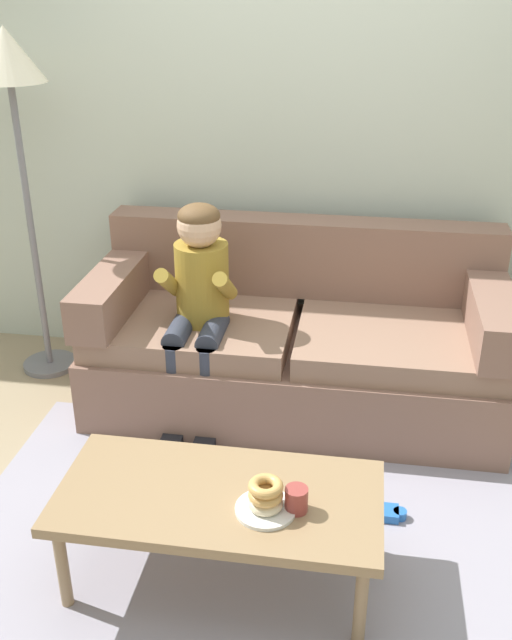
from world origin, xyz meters
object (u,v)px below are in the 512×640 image
(coffee_table, at_px, (219,502))
(person_child, at_px, (199,295))
(toy_controller, at_px, (379,513))
(donut, at_px, (266,503))
(couch, at_px, (296,344))
(floor_lamp, at_px, (12,90))
(mug, at_px, (296,499))

(coffee_table, relative_size, person_child, 1.05)
(coffee_table, bearing_deg, person_child, 106.23)
(toy_controller, bearing_deg, donut, -154.27)
(couch, height_order, coffee_table, couch)
(person_child, relative_size, toy_controller, 4.87)
(couch, height_order, donut, couch)
(coffee_table, distance_m, floor_lamp, 2.27)
(toy_controller, height_order, floor_lamp, floor_lamp)
(couch, relative_size, mug, 22.82)
(couch, distance_m, toy_controller, 1.02)
(mug, bearing_deg, person_child, 117.71)
(person_child, xyz_separation_m, mug, (0.60, -1.13, -0.23))
(coffee_table, xyz_separation_m, floor_lamp, (-1.30, 1.44, 1.19))
(couch, distance_m, coffee_table, 1.30)
(coffee_table, height_order, floor_lamp, floor_lamp)
(toy_controller, xyz_separation_m, floor_lamp, (-1.89, 1.01, 1.52))
(person_child, height_order, toy_controller, person_child)
(person_child, distance_m, mug, 1.30)
(couch, height_order, floor_lamp, floor_lamp)
(donut, bearing_deg, mug, 11.23)
(toy_controller, bearing_deg, floor_lamp, 127.33)
(coffee_table, distance_m, person_child, 1.18)
(couch, distance_m, person_child, 0.60)
(coffee_table, bearing_deg, couch, 83.94)
(mug, bearing_deg, couch, 96.06)
(couch, xyz_separation_m, toy_controller, (0.45, -0.87, -0.31))
(coffee_table, xyz_separation_m, donut, (0.18, -0.07, 0.07))
(person_child, bearing_deg, coffee_table, -73.77)
(mug, height_order, floor_lamp, floor_lamp)
(couch, bearing_deg, toy_controller, -62.67)
(person_child, height_order, floor_lamp, floor_lamp)
(person_child, xyz_separation_m, floor_lamp, (-0.99, 0.35, 0.87))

